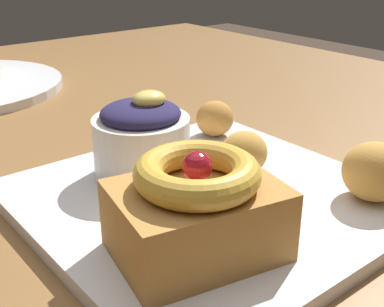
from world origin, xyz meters
The scene contains 7 objects.
dining_table centered at (0.00, 0.00, 0.64)m, with size 1.30×1.12×0.73m.
front_plate centered at (0.08, -0.20, 0.74)m, with size 0.27×0.27×0.01m, color white.
cake_slice centered at (0.02, -0.25, 0.77)m, with size 0.12×0.10×0.07m.
berry_ramekin centered at (0.06, -0.13, 0.77)m, with size 0.08×0.08×0.07m.
fritter_front centered at (0.17, -0.28, 0.76)m, with size 0.05×0.05×0.05m, color gold.
fritter_middle centered at (0.13, -0.18, 0.76)m, with size 0.04×0.04×0.04m, color gold.
fritter_back centered at (0.17, -0.10, 0.76)m, with size 0.04×0.04×0.04m, color #BC7F38.
Camera 1 is at (-0.16, -0.46, 0.93)m, focal length 47.32 mm.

